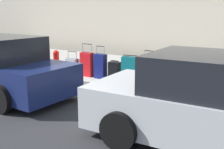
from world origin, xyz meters
TOP-DOWN VIEW (x-y plane):
  - ground_plane at (0.00, 0.00)m, footprint 40.00×40.00m
  - sidewalk_curb at (0.00, -2.50)m, footprint 18.00×5.00m
  - suitcase_silver_0 at (-3.24, -0.55)m, footprint 0.51×0.25m
  - suitcase_olive_1 at (-2.61, -0.56)m, footprint 0.50×0.22m
  - suitcase_maroon_2 at (-2.02, -0.67)m, footprint 0.43×0.24m
  - suitcase_teal_3 at (-1.43, -0.58)m, footprint 0.51×0.26m
  - suitcase_black_4 at (-0.87, -0.63)m, footprint 0.38×0.28m
  - suitcase_navy_5 at (-0.37, -0.58)m, footprint 0.38×0.25m
  - suitcase_red_6 at (0.17, -0.62)m, footprint 0.48×0.27m
  - suitcase_silver_7 at (0.75, -0.56)m, footprint 0.43×0.24m
  - fire_hydrant at (1.53, -0.61)m, footprint 0.39×0.21m
  - bollard_post at (2.17, -0.46)m, footprint 0.12×0.12m
  - parked_car_silver_0 at (-4.45, 1.88)m, footprint 4.45×2.16m

SIDE VIEW (x-z plane):
  - ground_plane at x=0.00m, z-range 0.00..0.00m
  - sidewalk_curb at x=0.00m, z-range 0.00..0.14m
  - suitcase_silver_7 at x=0.75m, z-range 0.02..0.80m
  - suitcase_black_4 at x=-0.87m, z-range 0.11..0.73m
  - suitcase_olive_1 at x=-2.61m, z-range 0.11..0.74m
  - suitcase_silver_0 at x=-3.24m, z-range -0.02..1.04m
  - suitcase_maroon_2 at x=-2.02m, z-range 0.01..1.01m
  - suitcase_navy_5 at x=-0.37m, z-range 0.01..1.04m
  - suitcase_red_6 at x=0.17m, z-range -0.01..1.06m
  - suitcase_teal_3 at x=-1.43m, z-range 0.11..0.95m
  - fire_hydrant at x=1.53m, z-range 0.16..0.91m
  - bollard_post at x=2.17m, z-range 0.14..0.98m
  - parked_car_silver_0 at x=-4.45m, z-range -0.04..1.48m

